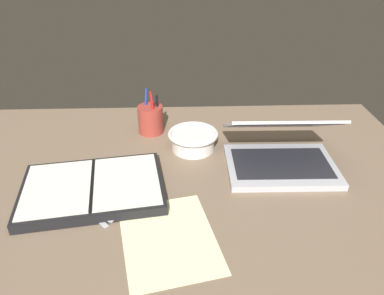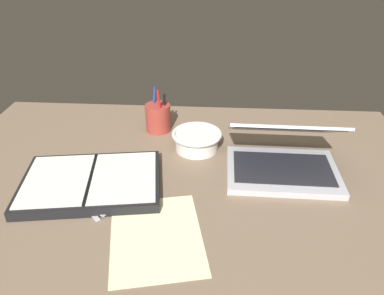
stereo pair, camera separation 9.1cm
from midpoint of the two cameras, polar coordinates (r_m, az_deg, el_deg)
name	(u,v)px [view 2 (the right image)]	position (r cm, az deg, el deg)	size (l,w,h in cm)	color
desk_top	(180,187)	(100.98, 0.82, -6.08)	(140.00, 100.00, 2.00)	#75604C
laptop	(283,156)	(107.48, 16.05, -1.32)	(30.77, 26.76, 16.99)	#B7B7BC
bowl	(197,140)	(114.25, 3.01, 1.15)	(15.36, 15.36, 5.80)	silver
pen_cup	(158,117)	(124.65, -3.11, 4.56)	(8.28, 8.28, 15.22)	#9E382D
planner	(91,182)	(100.90, -12.62, -5.24)	(38.96, 30.05, 3.13)	black
scissors	(77,202)	(96.75, -14.50, -8.13)	(12.68, 10.86, 0.80)	#B7B7BC
paper_sheet_front	(156,236)	(85.27, -2.37, -13.43)	(20.00, 26.36, 0.16)	#F4EFB2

